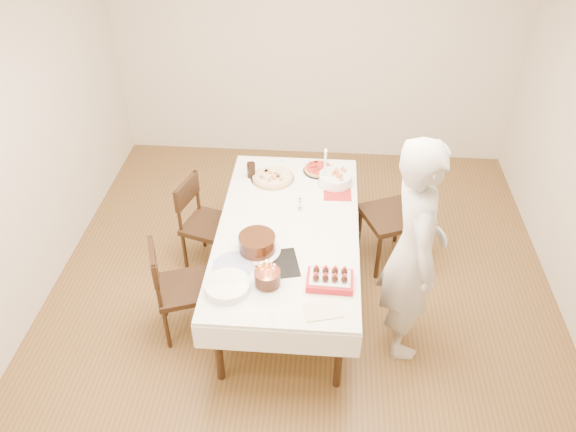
# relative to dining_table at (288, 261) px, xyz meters

# --- Properties ---
(floor) EXTENTS (5.00, 5.00, 0.00)m
(floor) POSITION_rel_dining_table_xyz_m (0.12, -0.07, -0.38)
(floor) COLOR brown
(floor) RESTS_ON ground
(wall_back) EXTENTS (4.50, 0.04, 2.70)m
(wall_back) POSITION_rel_dining_table_xyz_m (0.12, 2.43, 0.98)
(wall_back) COLOR beige
(wall_back) RESTS_ON floor
(wall_left) EXTENTS (0.04, 5.00, 2.70)m
(wall_left) POSITION_rel_dining_table_xyz_m (-2.13, -0.07, 0.98)
(wall_left) COLOR beige
(wall_left) RESTS_ON floor
(dining_table) EXTENTS (1.83, 2.41, 0.75)m
(dining_table) POSITION_rel_dining_table_xyz_m (0.00, 0.00, 0.00)
(dining_table) COLOR white
(dining_table) RESTS_ON floor
(chair_right_savory) EXTENTS (0.69, 0.69, 1.02)m
(chair_right_savory) POSITION_rel_dining_table_xyz_m (0.90, 0.53, 0.14)
(chair_right_savory) COLOR #311E10
(chair_right_savory) RESTS_ON floor
(chair_left_savory) EXTENTS (0.57, 0.57, 0.89)m
(chair_left_savory) POSITION_rel_dining_table_xyz_m (-0.75, 0.35, 0.07)
(chair_left_savory) COLOR #311E10
(chair_left_savory) RESTS_ON floor
(chair_left_dessert) EXTENTS (0.58, 0.58, 0.89)m
(chair_left_dessert) POSITION_rel_dining_table_xyz_m (-0.80, -0.45, 0.07)
(chair_left_dessert) COLOR #311E10
(chair_left_dessert) RESTS_ON floor
(person) EXTENTS (0.50, 0.72, 1.87)m
(person) POSITION_rel_dining_table_xyz_m (0.95, -0.44, 0.56)
(person) COLOR beige
(person) RESTS_ON floor
(pizza_white) EXTENTS (0.47, 0.47, 0.04)m
(pizza_white) POSITION_rel_dining_table_xyz_m (-0.19, 0.69, 0.40)
(pizza_white) COLOR beige
(pizza_white) RESTS_ON dining_table
(pizza_pepperoni) EXTENTS (0.36, 0.36, 0.04)m
(pizza_pepperoni) POSITION_rel_dining_table_xyz_m (0.22, 0.86, 0.40)
(pizza_pepperoni) COLOR red
(pizza_pepperoni) RESTS_ON dining_table
(red_placemat) EXTENTS (0.25, 0.25, 0.01)m
(red_placemat) POSITION_rel_dining_table_xyz_m (0.40, 0.51, 0.38)
(red_placemat) COLOR #B21E1E
(red_placemat) RESTS_ON dining_table
(pasta_bowl) EXTENTS (0.36, 0.36, 0.09)m
(pasta_bowl) POSITION_rel_dining_table_xyz_m (0.38, 0.66, 0.43)
(pasta_bowl) COLOR white
(pasta_bowl) RESTS_ON dining_table
(taper_candle) EXTENTS (0.11, 0.11, 0.39)m
(taper_candle) POSITION_rel_dining_table_xyz_m (0.28, 0.63, 0.57)
(taper_candle) COLOR white
(taper_candle) RESTS_ON dining_table
(shaker_pair) EXTENTS (0.08, 0.08, 0.08)m
(shaker_pair) POSITION_rel_dining_table_xyz_m (0.08, 0.25, 0.42)
(shaker_pair) COLOR white
(shaker_pair) RESTS_ON dining_table
(cola_glass) EXTENTS (0.10, 0.10, 0.14)m
(cola_glass) POSITION_rel_dining_table_xyz_m (-0.39, 0.71, 0.45)
(cola_glass) COLOR black
(cola_glass) RESTS_ON dining_table
(layer_cake) EXTENTS (0.39, 0.39, 0.14)m
(layer_cake) POSITION_rel_dining_table_xyz_m (-0.21, -0.30, 0.45)
(layer_cake) COLOR #32190C
(layer_cake) RESTS_ON dining_table
(cake_board) EXTENTS (0.39, 0.39, 0.01)m
(cake_board) POSITION_rel_dining_table_xyz_m (-0.05, -0.45, 0.38)
(cake_board) COLOR black
(cake_board) RESTS_ON dining_table
(birthday_cake) EXTENTS (0.20, 0.20, 0.17)m
(birthday_cake) POSITION_rel_dining_table_xyz_m (-0.10, -0.66, 0.47)
(birthday_cake) COLOR #361B0E
(birthday_cake) RESTS_ON dining_table
(strawberry_box) EXTENTS (0.34, 0.23, 0.08)m
(strawberry_box) POSITION_rel_dining_table_xyz_m (0.35, -0.63, 0.42)
(strawberry_box) COLOR #AB131C
(strawberry_box) RESTS_ON dining_table
(box_lid) EXTENTS (0.30, 0.23, 0.02)m
(box_lid) POSITION_rel_dining_table_xyz_m (0.31, -0.89, 0.38)
(box_lid) COLOR beige
(box_lid) RESTS_ON dining_table
(plate_stack) EXTENTS (0.34, 0.34, 0.07)m
(plate_stack) POSITION_rel_dining_table_xyz_m (-0.38, -0.74, 0.41)
(plate_stack) COLOR white
(plate_stack) RESTS_ON dining_table
(china_plate) EXTENTS (0.41, 0.41, 0.01)m
(china_plate) POSITION_rel_dining_table_xyz_m (-0.37, -0.49, 0.38)
(china_plate) COLOR white
(china_plate) RESTS_ON dining_table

